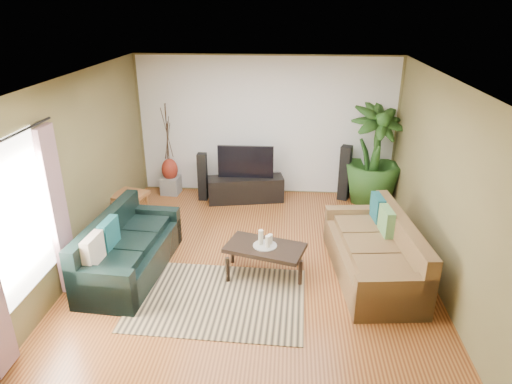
# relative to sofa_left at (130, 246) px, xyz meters

# --- Properties ---
(floor) EXTENTS (5.50, 5.50, 0.00)m
(floor) POSITION_rel_sofa_left_xyz_m (1.73, 0.39, -0.42)
(floor) COLOR #9E5C29
(floor) RESTS_ON ground
(ceiling) EXTENTS (5.50, 5.50, 0.00)m
(ceiling) POSITION_rel_sofa_left_xyz_m (1.73, 0.39, 2.28)
(ceiling) COLOR white
(ceiling) RESTS_ON ground
(wall_back) EXTENTS (5.00, 0.00, 5.00)m
(wall_back) POSITION_rel_sofa_left_xyz_m (1.73, 3.14, 0.93)
(wall_back) COLOR brown
(wall_back) RESTS_ON ground
(wall_front) EXTENTS (5.00, 0.00, 5.00)m
(wall_front) POSITION_rel_sofa_left_xyz_m (1.73, -2.36, 0.93)
(wall_front) COLOR brown
(wall_front) RESTS_ON ground
(wall_left) EXTENTS (0.00, 5.50, 5.50)m
(wall_left) POSITION_rel_sofa_left_xyz_m (-0.77, 0.39, 0.92)
(wall_left) COLOR brown
(wall_left) RESTS_ON ground
(wall_right) EXTENTS (0.00, 5.50, 5.50)m
(wall_right) POSITION_rel_sofa_left_xyz_m (4.23, 0.39, 0.92)
(wall_right) COLOR brown
(wall_right) RESTS_ON ground
(backwall_panel) EXTENTS (4.90, 0.00, 4.90)m
(backwall_panel) POSITION_rel_sofa_left_xyz_m (1.73, 3.13, 0.93)
(backwall_panel) COLOR white
(backwall_panel) RESTS_ON ground
(window_pane) EXTENTS (0.00, 1.80, 1.80)m
(window_pane) POSITION_rel_sofa_left_xyz_m (-0.75, -1.21, 0.97)
(window_pane) COLOR white
(window_pane) RESTS_ON ground
(curtain_far) EXTENTS (0.08, 0.35, 2.20)m
(curtain_far) POSITION_rel_sofa_left_xyz_m (-0.70, -0.46, 0.72)
(curtain_far) COLOR gray
(curtain_far) RESTS_ON ground
(curtain_rod) EXTENTS (0.03, 1.90, 0.03)m
(curtain_rod) POSITION_rel_sofa_left_xyz_m (-0.70, -1.21, 1.87)
(curtain_rod) COLOR black
(curtain_rod) RESTS_ON ground
(sofa_left) EXTENTS (1.00, 2.04, 0.85)m
(sofa_left) POSITION_rel_sofa_left_xyz_m (0.00, 0.00, 0.00)
(sofa_left) COLOR black
(sofa_left) RESTS_ON floor
(sofa_right) EXTENTS (1.19, 2.23, 0.85)m
(sofa_right) POSITION_rel_sofa_left_xyz_m (3.39, 0.18, 0.00)
(sofa_right) COLOR brown
(sofa_right) RESTS_ON floor
(area_rug) EXTENTS (2.29, 1.66, 0.01)m
(area_rug) POSITION_rel_sofa_left_xyz_m (1.32, -0.56, -0.42)
(area_rug) COLOR tan
(area_rug) RESTS_ON floor
(coffee_table) EXTENTS (1.20, 0.86, 0.44)m
(coffee_table) POSITION_rel_sofa_left_xyz_m (1.89, 0.11, -0.21)
(coffee_table) COLOR black
(coffee_table) RESTS_ON floor
(candle_tray) EXTENTS (0.33, 0.33, 0.01)m
(candle_tray) POSITION_rel_sofa_left_xyz_m (1.89, 0.11, 0.02)
(candle_tray) COLOR gray
(candle_tray) RESTS_ON coffee_table
(candle_tall) EXTENTS (0.07, 0.07, 0.22)m
(candle_tall) POSITION_rel_sofa_left_xyz_m (1.83, 0.14, 0.14)
(candle_tall) COLOR beige
(candle_tall) RESTS_ON candle_tray
(candle_mid) EXTENTS (0.07, 0.07, 0.17)m
(candle_mid) POSITION_rel_sofa_left_xyz_m (1.93, 0.07, 0.11)
(candle_mid) COLOR #F0E4CA
(candle_mid) RESTS_ON candle_tray
(candle_short) EXTENTS (0.07, 0.07, 0.14)m
(candle_short) POSITION_rel_sofa_left_xyz_m (1.96, 0.17, 0.10)
(candle_short) COLOR beige
(candle_short) RESTS_ON candle_tray
(tv_stand) EXTENTS (1.49, 0.69, 0.48)m
(tv_stand) POSITION_rel_sofa_left_xyz_m (1.38, 2.64, -0.19)
(tv_stand) COLOR black
(tv_stand) RESTS_ON floor
(television) EXTENTS (1.05, 0.06, 0.62)m
(television) POSITION_rel_sofa_left_xyz_m (1.38, 2.66, 0.36)
(television) COLOR black
(television) RESTS_ON tv_stand
(speaker_left) EXTENTS (0.17, 0.19, 0.93)m
(speaker_left) POSITION_rel_sofa_left_xyz_m (0.54, 2.65, 0.04)
(speaker_left) COLOR black
(speaker_left) RESTS_ON floor
(speaker_right) EXTENTS (0.25, 0.27, 1.07)m
(speaker_right) POSITION_rel_sofa_left_xyz_m (3.27, 2.88, 0.11)
(speaker_right) COLOR black
(speaker_right) RESTS_ON floor
(potted_plant) EXTENTS (1.40, 1.40, 1.88)m
(potted_plant) POSITION_rel_sofa_left_xyz_m (3.77, 2.79, 0.52)
(potted_plant) COLOR #224918
(potted_plant) RESTS_ON floor
(plant_pot) EXTENTS (0.35, 0.35, 0.27)m
(plant_pot) POSITION_rel_sofa_left_xyz_m (3.77, 2.79, -0.29)
(plant_pot) COLOR black
(plant_pot) RESTS_ON floor
(pedestal) EXTENTS (0.38, 0.38, 0.35)m
(pedestal) POSITION_rel_sofa_left_xyz_m (-0.16, 2.89, -0.25)
(pedestal) COLOR gray
(pedestal) RESTS_ON floor
(vase) EXTENTS (0.32, 0.32, 0.45)m
(vase) POSITION_rel_sofa_left_xyz_m (-0.16, 2.89, 0.08)
(vase) COLOR maroon
(vase) RESTS_ON pedestal
(side_table) EXTENTS (0.65, 0.65, 0.56)m
(side_table) POSITION_rel_sofa_left_xyz_m (-0.52, 1.52, -0.15)
(side_table) COLOR brown
(side_table) RESTS_ON floor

